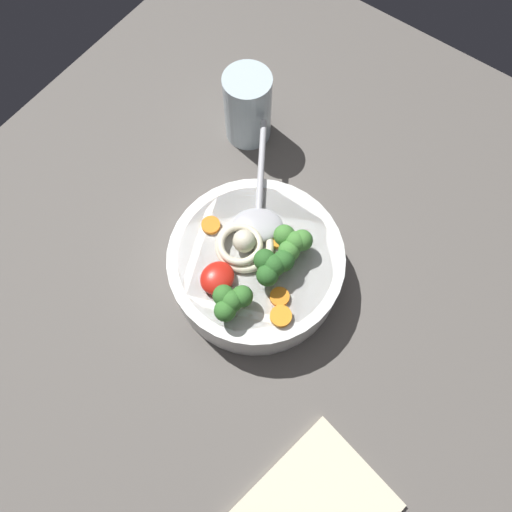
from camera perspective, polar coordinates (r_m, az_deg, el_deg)
table_slab at (r=65.97cm, az=3.13°, el=-0.92°), size 90.88×90.88×3.32cm
soup_bowl at (r=60.62cm, az=0.00°, el=-1.07°), size 21.04×21.04×6.14cm
noodle_pile at (r=57.43cm, az=-1.48°, el=1.37°), size 7.64×7.49×3.07cm
soup_spoon at (r=59.27cm, az=0.27°, el=4.82°), size 16.24×12.29×1.60cm
chili_sauce_dollop at (r=56.06cm, az=-4.49°, el=-2.53°), size 4.14×3.73×1.86cm
broccoli_floret_rear at (r=54.82cm, az=1.92°, el=-1.11°), size 4.94×4.25×3.90cm
broccoli_floret_front at (r=53.58cm, az=-2.89°, el=-5.23°), size 4.76×4.10×3.76cm
broccoli_floret_left at (r=56.09cm, az=4.38°, el=1.63°), size 4.87×4.19×3.85cm
carrot_slice_right at (r=55.17cm, az=2.88°, el=-6.94°), size 2.45×2.45×0.76cm
carrot_slice_center at (r=59.42cm, az=-5.23°, el=3.56°), size 2.26×2.26×0.60cm
carrot_slice_far at (r=55.86cm, az=2.73°, el=-4.73°), size 2.24×2.24×0.65cm
carrot_slice_extra_a at (r=58.43cm, az=2.59°, el=1.96°), size 2.32×2.32×0.65cm
drinking_glass at (r=69.99cm, az=-0.96°, el=16.75°), size 6.50×6.50×10.76cm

